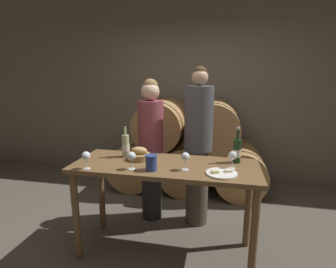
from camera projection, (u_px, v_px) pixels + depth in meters
ground_plane at (165, 251)px, 2.56m from camera, size 10.00×10.00×0.00m
stone_wall_back at (193, 80)px, 4.23m from camera, size 10.00×0.12×3.20m
barrel_stack at (187, 149)px, 3.90m from camera, size 2.24×0.92×1.33m
tasting_table at (165, 178)px, 2.39m from camera, size 1.67×0.63×0.90m
person_left at (151, 148)px, 3.00m from camera, size 0.29×0.29×1.64m
person_right at (198, 147)px, 2.88m from camera, size 0.31×0.31×1.77m
wine_bottle_red at (237, 151)px, 2.38m from camera, size 0.07×0.07×0.33m
wine_bottle_white at (126, 146)px, 2.55m from camera, size 0.07×0.07×0.33m
blue_crock at (151, 162)px, 2.19m from camera, size 0.10×0.10×0.13m
bread_basket at (139, 155)px, 2.48m from camera, size 0.21×0.21×0.12m
cheese_plate at (222, 173)px, 2.12m from camera, size 0.25×0.25×0.04m
wine_glass_far_left at (86, 156)px, 2.22m from camera, size 0.07×0.07×0.15m
wine_glass_left at (132, 157)px, 2.21m from camera, size 0.07×0.07×0.15m
wine_glass_center at (185, 157)px, 2.19m from camera, size 0.07×0.07×0.15m
wine_glass_right at (233, 156)px, 2.22m from camera, size 0.07×0.07×0.15m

